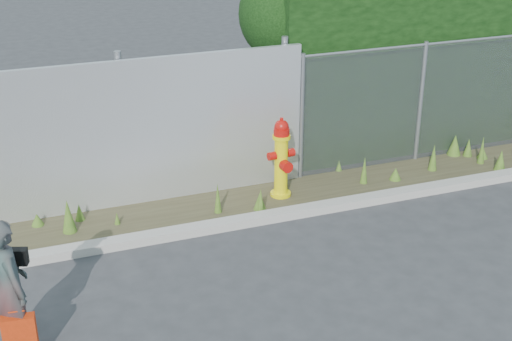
{
  "coord_description": "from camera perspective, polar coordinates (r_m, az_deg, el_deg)",
  "views": [
    {
      "loc": [
        -3.26,
        -6.56,
        4.77
      ],
      "look_at": [
        -0.3,
        1.4,
        1.0
      ],
      "focal_mm": 50.0,
      "sensor_mm": 36.0,
      "label": 1
    }
  ],
  "objects": [
    {
      "name": "ground",
      "position": [
        8.74,
        5.12,
        -9.24
      ],
      "size": [
        80.0,
        80.0,
        0.0
      ],
      "primitive_type": "plane",
      "color": "#333335",
      "rests_on": "ground"
    },
    {
      "name": "weed_strip",
      "position": [
        10.56,
        -1.66,
        -2.15
      ],
      "size": [
        16.0,
        1.32,
        0.54
      ],
      "color": "#403924",
      "rests_on": "ground"
    },
    {
      "name": "corrugated_fence",
      "position": [
        10.24,
        -18.92,
        1.61
      ],
      "size": [
        8.5,
        0.21,
        2.3
      ],
      "color": "silver",
      "rests_on": "ground"
    },
    {
      "name": "curb",
      "position": [
        10.13,
        0.8,
        -3.76
      ],
      "size": [
        16.0,
        0.22,
        0.12
      ],
      "primitive_type": "cube",
      "color": "#A39C93",
      "rests_on": "ground"
    },
    {
      "name": "woman",
      "position": [
        7.71,
        -19.06,
        -8.83
      ],
      "size": [
        0.5,
        0.64,
        1.53
      ],
      "primitive_type": "imported",
      "rotation": [
        0.0,
        0.0,
        1.85
      ],
      "color": "#0F645E",
      "rests_on": "ground"
    },
    {
      "name": "fire_hydrant",
      "position": [
        10.62,
        2.04,
        0.9
      ],
      "size": [
        0.43,
        0.38,
        1.27
      ],
      "rotation": [
        0.0,
        0.0,
        0.1
      ],
      "color": "yellow",
      "rests_on": "ground"
    },
    {
      "name": "red_tote_bag",
      "position": [
        7.76,
        -18.39,
        -12.16
      ],
      "size": [
        0.33,
        0.12,
        0.44
      ],
      "rotation": [
        0.0,
        0.0,
        -0.12
      ],
      "color": "#B0270A"
    },
    {
      "name": "hedge",
      "position": [
        13.39,
        15.75,
        11.14
      ],
      "size": [
        7.75,
        1.8,
        3.58
      ],
      "color": "black",
      "rests_on": "ground"
    },
    {
      "name": "chainlink_fence",
      "position": [
        12.72,
        17.02,
        5.77
      ],
      "size": [
        6.5,
        0.07,
        2.05
      ],
      "color": "gray",
      "rests_on": "ground"
    },
    {
      "name": "black_shoulder_bag",
      "position": [
        7.68,
        -18.67,
        -6.55
      ],
      "size": [
        0.24,
        0.1,
        0.18
      ],
      "rotation": [
        0.0,
        0.0,
        -0.34
      ],
      "color": "black"
    }
  ]
}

